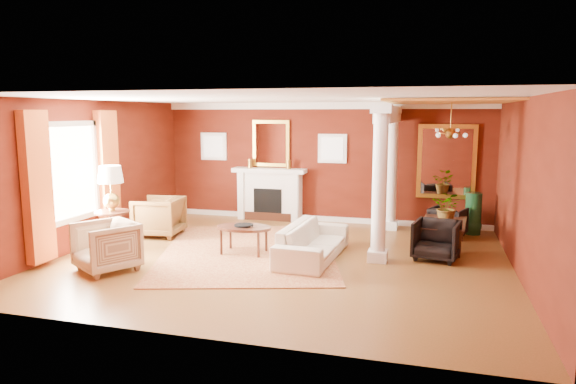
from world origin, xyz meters
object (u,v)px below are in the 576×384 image
(armchair_stripe, at_px, (106,244))
(dining_table, at_px, (445,227))
(coffee_table, at_px, (244,229))
(armchair_leopard, at_px, (159,215))
(side_table, at_px, (111,193))
(sofa, at_px, (313,236))

(armchair_stripe, distance_m, dining_table, 6.35)
(armchair_stripe, relative_size, coffee_table, 0.88)
(armchair_leopard, relative_size, dining_table, 0.63)
(side_table, height_order, dining_table, side_table)
(armchair_stripe, xyz_separation_m, side_table, (-0.69, 1.21, 0.67))
(armchair_leopard, relative_size, side_table, 0.57)
(sofa, relative_size, side_table, 1.34)
(coffee_table, height_order, dining_table, dining_table)
(armchair_leopard, distance_m, side_table, 1.45)
(coffee_table, bearing_deg, dining_table, 21.71)
(sofa, bearing_deg, side_table, 99.50)
(sofa, relative_size, armchair_leopard, 2.34)
(armchair_leopard, bearing_deg, armchair_stripe, 3.12)
(side_table, bearing_deg, coffee_table, 9.37)
(dining_table, bearing_deg, sofa, 126.85)
(sofa, bearing_deg, coffee_table, 93.76)
(armchair_stripe, distance_m, coffee_table, 2.48)
(armchair_stripe, xyz_separation_m, dining_table, (5.54, 3.10, -0.05))
(sofa, height_order, side_table, side_table)
(coffee_table, distance_m, dining_table, 3.96)
(coffee_table, bearing_deg, armchair_stripe, -138.80)
(armchair_leopard, distance_m, dining_table, 5.99)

